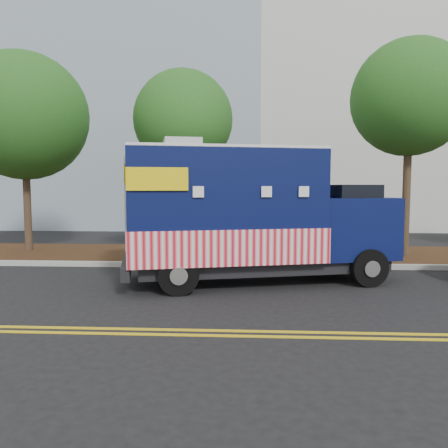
{
  "coord_description": "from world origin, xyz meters",
  "views": [
    {
      "loc": [
        1.36,
        -11.64,
        2.43
      ],
      "look_at": [
        0.68,
        0.6,
        1.39
      ],
      "focal_mm": 35.0,
      "sensor_mm": 36.0,
      "label": 1
    }
  ],
  "objects": [
    {
      "name": "ground",
      "position": [
        0.0,
        0.0,
        0.0
      ],
      "size": [
        120.0,
        120.0,
        0.0
      ],
      "primitive_type": "plane",
      "color": "black",
      "rests_on": "ground"
    },
    {
      "name": "curb",
      "position": [
        0.0,
        1.4,
        0.07
      ],
      "size": [
        120.0,
        0.18,
        0.15
      ],
      "primitive_type": "cube",
      "color": "#9E9E99",
      "rests_on": "ground"
    },
    {
      "name": "mulch_strip",
      "position": [
        0.0,
        3.5,
        0.07
      ],
      "size": [
        120.0,
        4.0,
        0.15
      ],
      "primitive_type": "cube",
      "color": "black",
      "rests_on": "ground"
    },
    {
      "name": "centerline_near",
      "position": [
        0.0,
        -4.45,
        0.01
      ],
      "size": [
        120.0,
        0.1,
        0.01
      ],
      "primitive_type": "cube",
      "color": "gold",
      "rests_on": "ground"
    },
    {
      "name": "centerline_far",
      "position": [
        0.0,
        -4.7,
        0.01
      ],
      "size": [
        120.0,
        0.1,
        0.01
      ],
      "primitive_type": "cube",
      "color": "gold",
      "rests_on": "ground"
    },
    {
      "name": "office_building",
      "position": [
        2.0,
        22.0,
        15.2
      ],
      "size": [
        46.0,
        20.0,
        30.4
      ],
      "color": "silver",
      "rests_on": "ground"
    },
    {
      "name": "tree_a",
      "position": [
        -6.6,
        3.66,
        4.93
      ],
      "size": [
        4.49,
        4.49,
        7.18
      ],
      "color": "#38281C",
      "rests_on": "ground"
    },
    {
      "name": "tree_b",
      "position": [
        -0.83,
        3.09,
        4.66
      ],
      "size": [
        3.31,
        3.31,
        6.34
      ],
      "color": "#38281C",
      "rests_on": "ground"
    },
    {
      "name": "tree_c",
      "position": [
        6.64,
        3.29,
        5.35
      ],
      "size": [
        3.81,
        3.81,
        7.27
      ],
      "color": "#38281C",
      "rests_on": "ground"
    },
    {
      "name": "sign_post",
      "position": [
        -1.19,
        1.94,
        1.2
      ],
      "size": [
        0.06,
        0.06,
        2.4
      ],
      "primitive_type": "cube",
      "color": "#473828",
      "rests_on": "ground"
    },
    {
      "name": "food_truck",
      "position": [
        1.29,
        -0.49,
        1.64
      ],
      "size": [
        7.24,
        4.05,
        3.62
      ],
      "rotation": [
        0.0,
        0.0,
        0.24
      ],
      "color": "black",
      "rests_on": "ground"
    }
  ]
}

